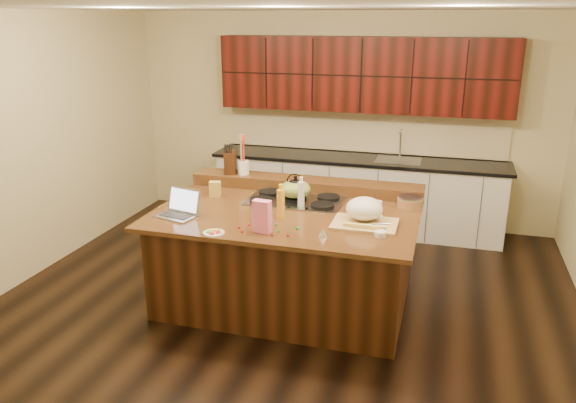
# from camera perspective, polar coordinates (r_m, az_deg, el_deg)

# --- Properties ---
(room) EXTENTS (5.52, 5.02, 2.72)m
(room) POSITION_cam_1_polar(r_m,az_deg,el_deg) (5.04, -0.16, 3.61)
(room) COLOR black
(room) RESTS_ON ground
(island) EXTENTS (2.40, 1.60, 0.92)m
(island) POSITION_cam_1_polar(r_m,az_deg,el_deg) (5.33, -0.15, -5.64)
(island) COLOR black
(island) RESTS_ON ground
(back_ledge) EXTENTS (2.40, 0.30, 0.12)m
(back_ledge) POSITION_cam_1_polar(r_m,az_deg,el_deg) (5.79, 1.80, 1.75)
(back_ledge) COLOR black
(back_ledge) RESTS_ON island
(cooktop) EXTENTS (0.92, 0.52, 0.05)m
(cooktop) POSITION_cam_1_polar(r_m,az_deg,el_deg) (5.43, 0.74, 0.15)
(cooktop) COLOR gray
(cooktop) RESTS_ON island
(back_counter) EXTENTS (3.70, 0.66, 2.40)m
(back_counter) POSITION_cam_1_polar(r_m,az_deg,el_deg) (7.17, 7.22, 4.89)
(back_counter) COLOR silver
(back_counter) RESTS_ON ground
(kettle) EXTENTS (0.23, 0.23, 0.18)m
(kettle) POSITION_cam_1_polar(r_m,az_deg,el_deg) (5.39, 0.74, 1.34)
(kettle) COLOR black
(kettle) RESTS_ON cooktop
(green_bowl) EXTENTS (0.39, 0.39, 0.16)m
(green_bowl) POSITION_cam_1_polar(r_m,az_deg,el_deg) (5.40, 0.74, 1.27)
(green_bowl) COLOR olive
(green_bowl) RESTS_ON cooktop
(laptop) EXTENTS (0.39, 0.34, 0.24)m
(laptop) POSITION_cam_1_polar(r_m,az_deg,el_deg) (5.13, -10.93, -0.72)
(laptop) COLOR #B7B7BC
(laptop) RESTS_ON island
(oil_bottle) EXTENTS (0.08, 0.08, 0.27)m
(oil_bottle) POSITION_cam_1_polar(r_m,az_deg,el_deg) (4.93, -0.74, -0.31)
(oil_bottle) COLOR gold
(oil_bottle) RESTS_ON island
(vinegar_bottle) EXTENTS (0.08, 0.08, 0.25)m
(vinegar_bottle) POSITION_cam_1_polar(r_m,az_deg,el_deg) (5.23, 1.34, 0.68)
(vinegar_bottle) COLOR silver
(vinegar_bottle) RESTS_ON island
(wooden_tray) EXTENTS (0.55, 0.44, 0.22)m
(wooden_tray) POSITION_cam_1_polar(r_m,az_deg,el_deg) (4.89, 7.77, -1.07)
(wooden_tray) COLOR tan
(wooden_tray) RESTS_ON island
(ramekin_a) EXTENTS (0.13, 0.13, 0.04)m
(ramekin_a) POSITION_cam_1_polar(r_m,az_deg,el_deg) (4.63, 9.37, -3.27)
(ramekin_a) COLOR white
(ramekin_a) RESTS_ON island
(ramekin_b) EXTENTS (0.12, 0.12, 0.04)m
(ramekin_b) POSITION_cam_1_polar(r_m,az_deg,el_deg) (4.99, 9.04, -1.66)
(ramekin_b) COLOR white
(ramekin_b) RESTS_ON island
(ramekin_c) EXTENTS (0.10, 0.10, 0.04)m
(ramekin_c) POSITION_cam_1_polar(r_m,az_deg,el_deg) (5.37, 9.05, -0.21)
(ramekin_c) COLOR white
(ramekin_c) RESTS_ON island
(strainer_bowl) EXTENTS (0.25, 0.25, 0.09)m
(strainer_bowl) POSITION_cam_1_polar(r_m,az_deg,el_deg) (5.37, 12.28, -0.15)
(strainer_bowl) COLOR #996B3F
(strainer_bowl) RESTS_ON island
(kitchen_timer) EXTENTS (0.09, 0.09, 0.07)m
(kitchen_timer) POSITION_cam_1_polar(r_m,az_deg,el_deg) (4.57, 3.58, -3.20)
(kitchen_timer) COLOR silver
(kitchen_timer) RESTS_ON island
(pink_bag) EXTENTS (0.16, 0.10, 0.28)m
(pink_bag) POSITION_cam_1_polar(r_m,az_deg,el_deg) (4.63, -2.65, -1.53)
(pink_bag) COLOR pink
(pink_bag) RESTS_ON island
(candy_plate) EXTENTS (0.20, 0.20, 0.01)m
(candy_plate) POSITION_cam_1_polar(r_m,az_deg,el_deg) (4.68, -7.55, -3.18)
(candy_plate) COLOR white
(candy_plate) RESTS_ON island
(package_box) EXTENTS (0.12, 0.10, 0.15)m
(package_box) POSITION_cam_1_polar(r_m,az_deg,el_deg) (5.62, -7.42, 1.27)
(package_box) COLOR gold
(package_box) RESTS_ON island
(utensil_crock) EXTENTS (0.12, 0.12, 0.14)m
(utensil_crock) POSITION_cam_1_polar(r_m,az_deg,el_deg) (5.95, -4.55, 3.46)
(utensil_crock) COLOR white
(utensil_crock) RESTS_ON back_ledge
(knife_block) EXTENTS (0.16, 0.21, 0.23)m
(knife_block) POSITION_cam_1_polar(r_m,az_deg,el_deg) (5.99, -5.87, 3.98)
(knife_block) COLOR black
(knife_block) RESTS_ON back_ledge
(gumdrop_0) EXTENTS (0.02, 0.02, 0.02)m
(gumdrop_0) POSITION_cam_1_polar(r_m,az_deg,el_deg) (4.82, -3.95, -2.36)
(gumdrop_0) COLOR red
(gumdrop_0) RESTS_ON island
(gumdrop_1) EXTENTS (0.02, 0.02, 0.02)m
(gumdrop_1) POSITION_cam_1_polar(r_m,az_deg,el_deg) (4.81, -1.21, -2.36)
(gumdrop_1) COLOR #198C26
(gumdrop_1) RESTS_ON island
(gumdrop_2) EXTENTS (0.02, 0.02, 0.02)m
(gumdrop_2) POSITION_cam_1_polar(r_m,az_deg,el_deg) (4.79, -3.03, -2.49)
(gumdrop_2) COLOR red
(gumdrop_2) RESTS_ON island
(gumdrop_3) EXTENTS (0.02, 0.02, 0.02)m
(gumdrop_3) POSITION_cam_1_polar(r_m,az_deg,el_deg) (4.73, -1.67, -2.72)
(gumdrop_3) COLOR #198C26
(gumdrop_3) RESTS_ON island
(gumdrop_4) EXTENTS (0.02, 0.02, 0.02)m
(gumdrop_4) POSITION_cam_1_polar(r_m,az_deg,el_deg) (4.59, -1.65, -3.39)
(gumdrop_4) COLOR red
(gumdrop_4) RESTS_ON island
(gumdrop_5) EXTENTS (0.02, 0.02, 0.02)m
(gumdrop_5) POSITION_cam_1_polar(r_m,az_deg,el_deg) (4.66, -0.97, -3.05)
(gumdrop_5) COLOR #198C26
(gumdrop_5) RESTS_ON island
(gumdrop_6) EXTENTS (0.02, 0.02, 0.02)m
(gumdrop_6) POSITION_cam_1_polar(r_m,az_deg,el_deg) (4.67, -4.71, -3.05)
(gumdrop_6) COLOR red
(gumdrop_6) RESTS_ON island
(gumdrop_7) EXTENTS (0.02, 0.02, 0.02)m
(gumdrop_7) POSITION_cam_1_polar(r_m,az_deg,el_deg) (4.74, 0.90, -2.66)
(gumdrop_7) COLOR #198C26
(gumdrop_7) RESTS_ON island
(gumdrop_8) EXTENTS (0.02, 0.02, 0.02)m
(gumdrop_8) POSITION_cam_1_polar(r_m,az_deg,el_deg) (4.77, -4.97, -2.63)
(gumdrop_8) COLOR red
(gumdrop_8) RESTS_ON island
(gumdrop_9) EXTENTS (0.02, 0.02, 0.02)m
(gumdrop_9) POSITION_cam_1_polar(r_m,az_deg,el_deg) (4.72, 0.98, -2.78)
(gumdrop_9) COLOR #198C26
(gumdrop_9) RESTS_ON island
(gumdrop_10) EXTENTS (0.02, 0.02, 0.02)m
(gumdrop_10) POSITION_cam_1_polar(r_m,az_deg,el_deg) (4.57, -0.01, -3.47)
(gumdrop_10) COLOR red
(gumdrop_10) RESTS_ON island
(gumdrop_11) EXTENTS (0.02, 0.02, 0.02)m
(gumdrop_11) POSITION_cam_1_polar(r_m,az_deg,el_deg) (4.79, -2.07, -2.47)
(gumdrop_11) COLOR #198C26
(gumdrop_11) RESTS_ON island
(gumdrop_12) EXTENTS (0.02, 0.02, 0.02)m
(gumdrop_12) POSITION_cam_1_polar(r_m,az_deg,el_deg) (4.79, -3.31, -2.50)
(gumdrop_12) COLOR red
(gumdrop_12) RESTS_ON island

